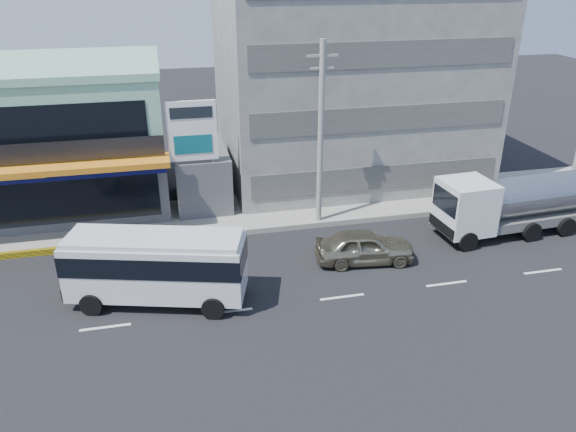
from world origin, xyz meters
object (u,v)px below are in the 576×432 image
object	(u,v)px
billboard	(193,138)
tanker_truck	(507,204)
utility_pole_near	(321,135)
minibus	(156,263)
concrete_building	(349,71)
shop_building	(58,139)
satellite_dish	(201,151)
sedan	(365,246)
motorcycle_rider	(132,250)

from	to	relation	value
billboard	tanker_truck	bearing A→B (deg)	-17.77
utility_pole_near	minibus	xyz separation A→B (m)	(-8.80, -5.90, -3.28)
concrete_building	utility_pole_near	world-z (taller)	concrete_building
shop_building	billboard	size ratio (longest dim) A/B	1.80
satellite_dish	utility_pole_near	world-z (taller)	utility_pole_near
concrete_building	billboard	distance (m)	12.17
sedan	tanker_truck	world-z (taller)	tanker_truck
concrete_building	minibus	size ratio (longest dim) A/B	2.04
utility_pole_near	minibus	distance (m)	11.09
shop_building	concrete_building	xyz separation A→B (m)	(18.00, 1.05, 3.00)
motorcycle_rider	shop_building	bearing A→B (deg)	114.79
satellite_dish	minibus	bearing A→B (deg)	-106.40
shop_building	minibus	distance (m)	13.66
sedan	minibus	bearing A→B (deg)	104.68
tanker_truck	motorcycle_rider	world-z (taller)	tanker_truck
shop_building	satellite_dish	world-z (taller)	shop_building
minibus	motorcycle_rider	size ratio (longest dim) A/B	4.01
utility_pole_near	tanker_truck	bearing A→B (deg)	-19.32
sedan	concrete_building	bearing A→B (deg)	-6.80
concrete_building	billboard	bearing A→B (deg)	-151.08
billboard	utility_pole_near	distance (m)	6.75
minibus	tanker_truck	bearing A→B (deg)	8.16
sedan	utility_pole_near	bearing A→B (deg)	19.73
concrete_building	tanker_truck	xyz separation A→B (m)	(5.39, -10.89, -5.25)
concrete_building	utility_pole_near	distance (m)	8.79
concrete_building	utility_pole_near	bearing A→B (deg)	-117.76
sedan	satellite_dish	bearing A→B (deg)	47.69
billboard	minibus	distance (m)	8.60
shop_building	satellite_dish	bearing A→B (deg)	-20.21
satellite_dish	billboard	xyz separation A→B (m)	(-0.50, -1.80, 1.35)
satellite_dish	concrete_building	bearing A→B (deg)	21.80
minibus	motorcycle_rider	xyz separation A→B (m)	(-1.20, 3.78, -1.22)
shop_building	motorcycle_rider	size ratio (longest dim) A/B	6.34
satellite_dish	sedan	bearing A→B (deg)	-49.21
concrete_building	tanker_truck	distance (m)	13.24
billboard	tanker_truck	distance (m)	16.99
satellite_dish	billboard	distance (m)	2.31
shop_building	billboard	distance (m)	8.92
minibus	sedan	bearing A→B (deg)	7.79
sedan	tanker_truck	distance (m)	8.50
minibus	billboard	bearing A→B (deg)	73.40
satellite_dish	utility_pole_near	bearing A→B (deg)	-30.96
utility_pole_near	minibus	size ratio (longest dim) A/B	1.27
concrete_building	motorcycle_rider	size ratio (longest dim) A/B	8.18
billboard	motorcycle_rider	xyz separation A→B (m)	(-3.50, -3.92, -4.28)
utility_pole_near	satellite_dish	bearing A→B (deg)	149.04
shop_building	utility_pole_near	bearing A→B (deg)	-25.06
billboard	minibus	bearing A→B (deg)	-106.60
shop_building	tanker_truck	xyz separation A→B (m)	(23.39, -9.84, -2.25)
concrete_building	satellite_dish	xyz separation A→B (m)	(-10.00, -4.00, -3.42)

